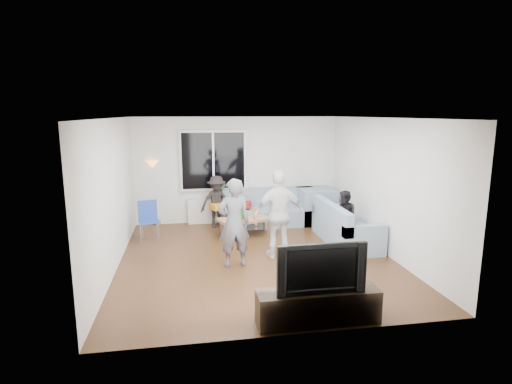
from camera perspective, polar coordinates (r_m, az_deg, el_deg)
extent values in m
cube|color=#56351C|center=(7.81, 0.01, -9.32)|extent=(5.00, 5.50, 0.04)
cube|color=white|center=(7.32, 0.01, 10.44)|extent=(5.00, 5.50, 0.04)
cube|color=silver|center=(10.16, -2.60, 3.11)|extent=(5.00, 0.04, 2.60)
cube|color=silver|center=(4.82, 5.55, -5.81)|extent=(5.00, 0.04, 2.60)
cube|color=silver|center=(7.47, -19.43, -0.37)|extent=(0.04, 5.50, 2.60)
cube|color=silver|center=(8.25, 17.54, 0.77)|extent=(0.04, 5.50, 2.60)
cube|color=white|center=(9.99, -5.98, 4.37)|extent=(1.62, 0.06, 1.47)
cube|color=black|center=(9.96, -5.97, 4.35)|extent=(1.50, 0.02, 1.35)
cube|color=white|center=(9.95, -5.97, 4.34)|extent=(0.05, 0.03, 1.35)
cube|color=silver|center=(10.17, -5.83, -2.61)|extent=(1.30, 0.12, 0.62)
imported|color=#316F2C|center=(10.05, -4.79, 0.13)|extent=(0.23, 0.20, 0.37)
imported|color=silver|center=(10.05, -6.60, -0.50)|extent=(0.20, 0.20, 0.16)
cube|color=gray|center=(10.24, 8.40, -1.91)|extent=(0.85, 0.85, 0.85)
cube|color=orange|center=(9.74, -5.16, -1.99)|extent=(0.47, 0.44, 0.14)
cube|color=maroon|center=(9.88, -1.77, -1.77)|extent=(0.43, 0.39, 0.13)
cube|color=#A88551|center=(9.11, -1.66, -4.88)|extent=(1.23, 0.92, 0.40)
cylinder|color=maroon|center=(9.02, -2.17, -3.18)|extent=(0.17, 0.17, 0.17)
imported|color=#535358|center=(7.19, -3.10, -4.33)|extent=(0.62, 0.45, 1.58)
imported|color=silver|center=(7.62, 3.25, -3.16)|extent=(1.01, 0.49, 1.66)
imported|color=black|center=(8.83, 12.29, -3.34)|extent=(0.56, 0.63, 1.09)
imported|color=black|center=(9.77, -5.50, -1.33)|extent=(0.88, 0.64, 1.23)
cube|color=#332619|center=(5.56, 8.62, -15.48)|extent=(1.60, 0.40, 0.44)
imported|color=black|center=(5.34, 8.79, -10.16)|extent=(1.15, 0.15, 0.66)
cylinder|color=orange|center=(9.01, -0.08, -2.95)|extent=(0.07, 0.07, 0.24)
cylinder|color=#1D7A16|center=(8.90, -2.14, -3.02)|extent=(0.08, 0.08, 0.27)
cylinder|color=#321E0B|center=(9.15, -1.74, -2.97)|extent=(0.07, 0.07, 0.17)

